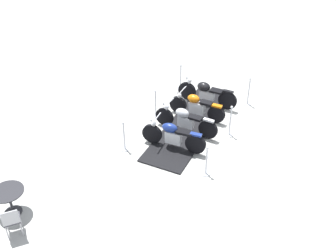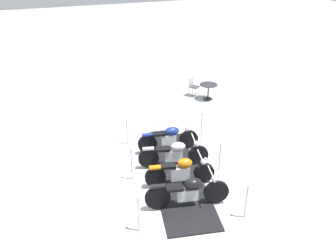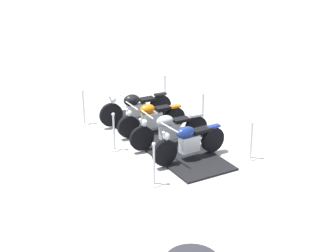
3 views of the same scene
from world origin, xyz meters
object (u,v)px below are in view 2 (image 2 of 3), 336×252
(stanchion_right_front, at_px, (245,209))
(cafe_chair_near_table, at_px, (193,85))
(stanchion_left_front, at_px, (139,220))
(stanchion_left_rear, at_px, (127,136))
(stanchion_right_mid, at_px, (220,161))
(stanchion_left_mid, at_px, (132,170))
(motorcycle_black, at_px, (189,191))
(stanchion_right_rear, at_px, (201,130))
(motorcycle_copper, at_px, (181,171))
(cafe_table, at_px, (208,88))
(motorcycle_chrome, at_px, (175,153))
(motorcycle_navy, at_px, (169,138))

(stanchion_right_front, distance_m, cafe_chair_near_table, 8.64)
(stanchion_left_front, bearing_deg, stanchion_left_rear, -104.26)
(stanchion_left_front, bearing_deg, stanchion_right_mid, -155.85)
(stanchion_left_mid, bearing_deg, cafe_chair_near_table, -132.77)
(motorcycle_black, xyz_separation_m, stanchion_left_front, (1.56, 0.34, -0.17))
(stanchion_right_mid, relative_size, stanchion_left_front, 0.93)
(stanchion_right_rear, relative_size, stanchion_left_front, 0.93)
(motorcycle_black, bearing_deg, motorcycle_copper, 91.66)
(motorcycle_copper, bearing_deg, stanchion_left_mid, 161.53)
(stanchion_right_mid, bearing_deg, motorcycle_copper, 5.84)
(stanchion_left_mid, relative_size, cafe_table, 1.35)
(stanchion_left_front, bearing_deg, stanchion_right_rear, -136.49)
(stanchion_left_front, bearing_deg, cafe_table, -131.15)
(motorcycle_chrome, xyz_separation_m, stanchion_left_mid, (1.51, 0.13, -0.14))
(stanchion_left_mid, bearing_deg, cafe_table, -139.18)
(stanchion_right_mid, distance_m, stanchion_left_front, 3.55)
(motorcycle_black, height_order, cafe_chair_near_table, motorcycle_black)
(motorcycle_black, distance_m, motorcycle_copper, 1.00)
(stanchion_left_mid, bearing_deg, motorcycle_navy, -147.67)
(stanchion_right_rear, xyz_separation_m, stanchion_left_mid, (3.24, 1.45, 0.02))
(motorcycle_copper, relative_size, stanchion_right_front, 1.93)
(motorcycle_navy, distance_m, stanchion_right_mid, 2.03)
(motorcycle_chrome, bearing_deg, stanchion_left_mid, -158.36)
(motorcycle_black, distance_m, cafe_chair_near_table, 8.16)
(motorcycle_copper, xyz_separation_m, stanchion_right_rear, (-1.99, -2.29, -0.14))
(motorcycle_chrome, relative_size, stanchion_right_front, 2.08)
(stanchion_right_rear, relative_size, stanchion_right_front, 0.98)
(motorcycle_navy, xyz_separation_m, stanchion_left_front, (2.28, 3.24, -0.15))
(motorcycle_chrome, xyz_separation_m, stanchion_right_mid, (-1.19, 0.81, -0.14))
(motorcycle_navy, xyz_separation_m, cafe_table, (-3.66, -3.56, 0.06))
(stanchion_right_front, distance_m, cafe_table, 8.16)
(motorcycle_copper, relative_size, motorcycle_chrome, 0.93)
(cafe_table, xyz_separation_m, cafe_chair_near_table, (0.45, -0.69, -0.04))
(motorcycle_copper, distance_m, motorcycle_chrome, 1.00)
(motorcycle_copper, height_order, stanchion_left_mid, stanchion_left_mid)
(motorcycle_copper, bearing_deg, stanchion_right_rear, 64.15)
(cafe_table, relative_size, cafe_chair_near_table, 0.92)
(stanchion_left_rear, height_order, cafe_chair_near_table, stanchion_left_rear)
(motorcycle_black, relative_size, stanchion_right_mid, 2.16)
(motorcycle_navy, xyz_separation_m, cafe_chair_near_table, (-3.21, -4.25, 0.03))
(stanchion_left_rear, bearing_deg, stanchion_left_mid, 75.74)
(motorcycle_copper, relative_size, stanchion_left_mid, 1.81)
(cafe_table, bearing_deg, stanchion_left_rear, 27.48)
(motorcycle_copper, distance_m, cafe_table, 6.89)
(stanchion_right_rear, distance_m, stanchion_left_rear, 2.78)
(stanchion_right_mid, distance_m, cafe_chair_near_table, 6.44)
(cafe_chair_near_table, bearing_deg, stanchion_left_front, -69.64)
(motorcycle_black, height_order, stanchion_right_rear, motorcycle_black)
(stanchion_right_mid, bearing_deg, motorcycle_navy, -61.86)
(stanchion_right_rear, height_order, stanchion_left_front, stanchion_left_front)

